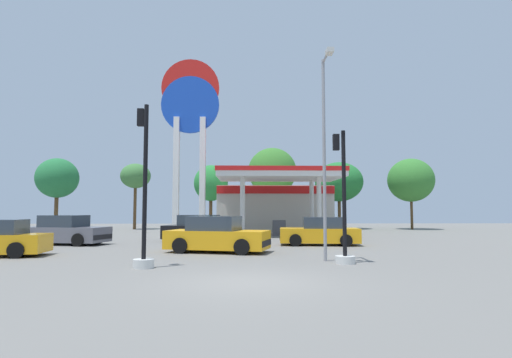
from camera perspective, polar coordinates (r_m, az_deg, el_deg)
ground_plane at (r=10.98m, az=-1.21°, el=-13.93°), size 90.00×90.00×0.00m
gas_station at (r=35.38m, az=2.42°, el=-3.69°), size 9.31×12.93×4.69m
station_pole_sign at (r=30.57m, az=-9.04°, el=7.74°), size 4.17×0.56×12.76m
car_0 at (r=24.47m, az=-24.61°, el=-6.53°), size 4.64×2.76×1.56m
car_1 at (r=22.18m, az=8.73°, el=-7.25°), size 4.24×2.17×1.46m
car_2 at (r=18.39m, az=-5.37°, el=-7.76°), size 4.71×2.90×1.57m
car_4 at (r=24.56m, az=-7.58°, el=-6.87°), size 4.66×3.00×1.55m
traffic_signal_0 at (r=14.75m, az=11.90°, el=-5.44°), size 0.68×0.70×4.62m
traffic_signal_1 at (r=13.83m, az=-15.13°, el=-4.42°), size 0.66×0.69×5.27m
tree_0 at (r=42.34m, az=-25.60°, el=0.10°), size 3.78×3.78×6.58m
tree_1 at (r=41.09m, az=-16.19°, el=0.34°), size 2.82×2.82×6.22m
tree_2 at (r=40.30m, az=-6.20°, el=-0.59°), size 3.27×3.27×6.14m
tree_3 at (r=40.50m, az=2.24°, el=1.05°), size 4.69×4.69×7.86m
tree_4 at (r=41.14m, az=11.30°, el=-0.39°), size 4.63×4.63×6.46m
tree_5 at (r=42.04m, az=20.46°, el=-0.16°), size 4.30×4.30×6.69m
corner_streetlamp at (r=15.40m, az=9.44°, el=5.51°), size 0.24×1.48×7.45m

